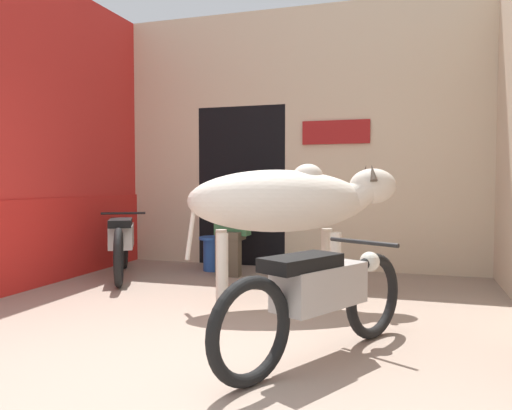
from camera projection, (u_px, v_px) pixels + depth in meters
ground_plane at (149, 376)px, 3.07m from camera, size 30.00×30.00×0.00m
wall_left_shopfront at (34, 135)px, 5.67m from camera, size 0.25×4.03×3.57m
wall_back_with_doorway at (279, 159)px, 7.19m from camera, size 5.01×0.94×3.57m
cow at (286, 202)px, 4.76m from camera, size 2.04×1.24×1.37m
motorcycle_near at (320, 295)px, 3.34m from camera, size 1.00×1.74×0.76m
motorcycle_far at (122, 242)px, 6.21m from camera, size 1.02×1.72×0.79m
shopkeeper_seated at (231, 223)px, 6.38m from camera, size 0.44×0.33×1.28m
plastic_stool at (213, 253)px, 6.69m from camera, size 0.38×0.38×0.46m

